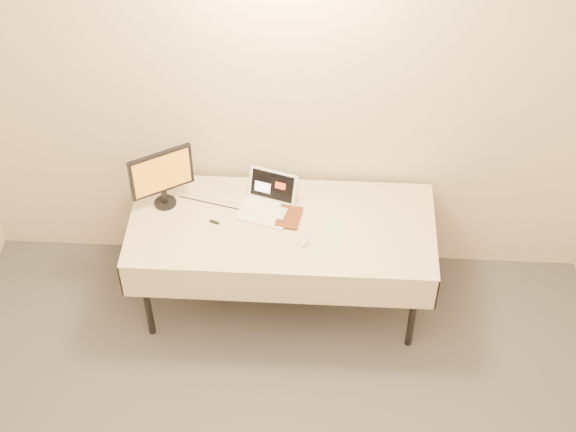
# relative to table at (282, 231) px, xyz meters

# --- Properties ---
(back_wall) EXTENTS (4.00, 0.10, 2.70)m
(back_wall) POSITION_rel_table_xyz_m (0.00, 0.45, 0.67)
(back_wall) COLOR beige
(back_wall) RESTS_ON ground
(table) EXTENTS (1.86, 0.81, 0.74)m
(table) POSITION_rel_table_xyz_m (0.00, 0.00, 0.00)
(table) COLOR black
(table) RESTS_ON ground
(laptop) EXTENTS (0.38, 0.36, 0.21)m
(laptop) POSITION_rel_table_xyz_m (-0.09, 0.14, 0.11)
(laptop) COLOR white
(laptop) RESTS_ON table
(monitor) EXTENTS (0.35, 0.23, 0.41)m
(monitor) POSITION_rel_table_xyz_m (-0.73, 0.14, 0.30)
(monitor) COLOR black
(monitor) RESTS_ON table
(book) EXTENTS (0.15, 0.04, 0.19)m
(book) POSITION_rel_table_xyz_m (-0.03, 0.06, 0.16)
(book) COLOR brown
(book) RESTS_ON table
(alarm_clock) EXTENTS (0.14, 0.08, 0.06)m
(alarm_clock) POSITION_rel_table_xyz_m (-0.08, 0.32, 0.09)
(alarm_clock) COLOR black
(alarm_clock) RESTS_ON table
(clicker) EXTENTS (0.07, 0.11, 0.02)m
(clicker) POSITION_rel_table_xyz_m (0.15, -0.14, 0.07)
(clicker) COLOR silver
(clicker) RESTS_ON table
(paper_form) EXTENTS (0.18, 0.33, 0.00)m
(paper_form) POSITION_rel_table_xyz_m (0.30, -0.10, 0.06)
(paper_form) COLOR #B8E3B5
(paper_form) RESTS_ON table
(usb_dongle) EXTENTS (0.06, 0.04, 0.01)m
(usb_dongle) POSITION_rel_table_xyz_m (-0.41, -0.01, 0.07)
(usb_dongle) COLOR black
(usb_dongle) RESTS_ON table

